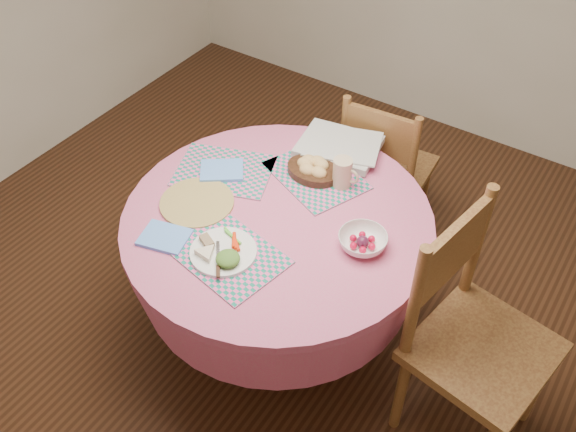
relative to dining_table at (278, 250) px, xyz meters
The scene contains 15 objects.
ground 0.56m from the dining_table, ahead, with size 4.00×4.00×0.00m, color #331C0F.
dining_table is the anchor object (origin of this frame).
chair_right 0.83m from the dining_table, ahead, with size 0.54×0.56×1.06m.
chair_back 0.83m from the dining_table, 84.70° to the left, with size 0.45×0.43×0.90m.
placemat_front 0.34m from the dining_table, 96.58° to the right, with size 0.40×0.30×0.01m, color #157B65.
placemat_left 0.41m from the dining_table, 162.77° to the left, with size 0.40×0.30×0.01m, color #157B65.
placemat_back 0.36m from the dining_table, 90.72° to the left, with size 0.40×0.30×0.01m, color #157B65.
wicker_trivet 0.39m from the dining_table, 159.63° to the right, with size 0.30×0.30×0.01m, color olive.
napkin_near 0.49m from the dining_table, 130.56° to the right, with size 0.18×0.14×0.01m, color #5E97F3.
napkin_far 0.42m from the dining_table, 165.07° to the left, with size 0.18×0.14×0.01m, color #5E97F3.
dinner_plate 0.36m from the dining_table, 99.15° to the right, with size 0.25×0.25×0.05m.
bread_bowl 0.38m from the dining_table, 93.79° to the left, with size 0.23×0.23×0.08m.
latte_mug 0.42m from the dining_table, 68.56° to the left, with size 0.12×0.08×0.13m.
fruit_bowl 0.42m from the dining_table, ahead, with size 0.23×0.23×0.06m.
newspaper_stack 0.55m from the dining_table, 91.12° to the left, with size 0.40×0.34×0.04m.
Camera 1 is at (1.04, -1.50, 2.50)m, focal length 40.00 mm.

